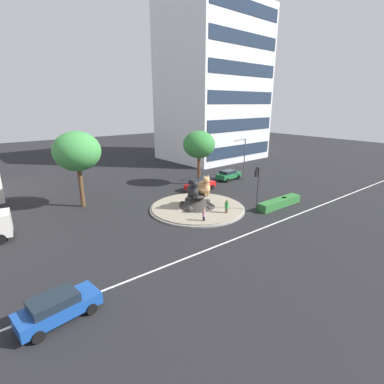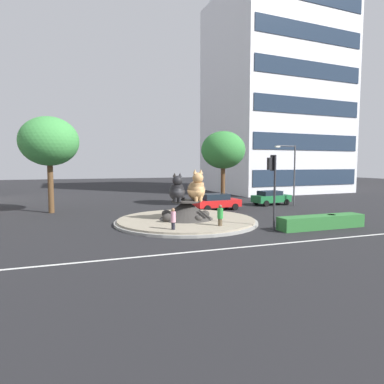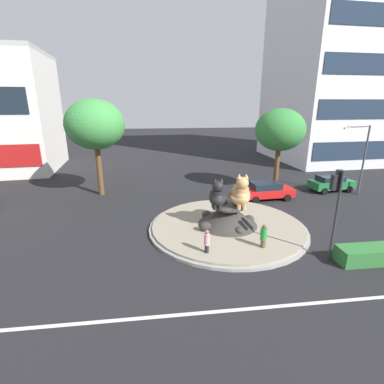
% 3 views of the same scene
% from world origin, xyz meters
% --- Properties ---
extents(ground_plane, '(160.00, 160.00, 0.00)m').
position_xyz_m(ground_plane, '(0.00, 0.00, 0.00)').
color(ground_plane, black).
extents(lane_centreline, '(112.00, 0.20, 0.01)m').
position_xyz_m(lane_centreline, '(0.00, -8.00, 0.00)').
color(lane_centreline, silver).
rests_on(lane_centreline, ground).
extents(roundabout_island, '(10.75, 10.75, 1.71)m').
position_xyz_m(roundabout_island, '(-0.00, 0.01, 0.51)').
color(roundabout_island, gray).
rests_on(roundabout_island, ground).
extents(cat_statue_black, '(1.62, 2.07, 2.10)m').
position_xyz_m(cat_statue_black, '(-0.77, -0.21, 2.48)').
color(cat_statue_black, black).
rests_on(cat_statue_black, roundabout_island).
extents(cat_statue_calico, '(1.66, 2.33, 2.34)m').
position_xyz_m(cat_statue_calico, '(0.75, -0.25, 2.57)').
color(cat_statue_calico, tan).
rests_on(cat_statue_calico, roundabout_island).
extents(traffic_light_mast, '(0.71, 0.54, 5.04)m').
position_xyz_m(traffic_light_mast, '(4.55, -4.60, 3.69)').
color(traffic_light_mast, '#2D2D33').
rests_on(traffic_light_mast, ground).
extents(office_tower, '(20.30, 16.94, 30.14)m').
position_xyz_m(office_tower, '(23.07, 23.53, 15.07)').
color(office_tower, silver).
rests_on(office_tower, ground).
extents(clipped_hedge_strip, '(6.51, 1.20, 0.90)m').
position_xyz_m(clipped_hedge_strip, '(8.12, -5.19, 0.45)').
color(clipped_hedge_strip, '#2D7033').
rests_on(clipped_hedge_strip, ground).
extents(broadleaf_tree_behind_island, '(5.15, 5.15, 8.66)m').
position_xyz_m(broadleaf_tree_behind_island, '(-9.96, 8.87, 6.43)').
color(broadleaf_tree_behind_island, brown).
rests_on(broadleaf_tree_behind_island, ground).
extents(second_tree_near_tower, '(4.57, 4.57, 7.84)m').
position_xyz_m(second_tree_near_tower, '(6.76, 8.05, 5.86)').
color(second_tree_near_tower, brown).
rests_on(second_tree_near_tower, ground).
extents(streetlight_arm, '(2.76, 0.58, 6.40)m').
position_xyz_m(streetlight_arm, '(13.75, 5.89, 3.85)').
color(streetlight_arm, '#4C4C51').
rests_on(streetlight_arm, ground).
extents(pedestrian_green_shirt, '(0.39, 0.39, 1.73)m').
position_xyz_m(pedestrian_green_shirt, '(1.26, -3.44, 0.91)').
color(pedestrian_green_shirt, brown).
rests_on(pedestrian_green_shirt, ground).
extents(pedestrian_pink_shirt, '(0.31, 0.31, 1.68)m').
position_xyz_m(pedestrian_pink_shirt, '(-2.07, -3.63, 0.90)').
color(pedestrian_pink_shirt, black).
rests_on(pedestrian_pink_shirt, ground).
extents(sedan_on_far_lane, '(4.31, 2.34, 1.53)m').
position_xyz_m(sedan_on_far_lane, '(12.16, 7.30, 0.81)').
color(sedan_on_far_lane, '#1E6B38').
rests_on(sedan_on_far_lane, ground).
extents(parked_car_right, '(4.62, 2.25, 1.57)m').
position_xyz_m(parked_car_right, '(5.00, 5.65, 0.82)').
color(parked_car_right, red).
rests_on(parked_car_right, ground).
extents(litter_bin, '(0.56, 0.56, 0.90)m').
position_xyz_m(litter_bin, '(9.04, -5.13, 0.45)').
color(litter_bin, '#2D4233').
rests_on(litter_bin, ground).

